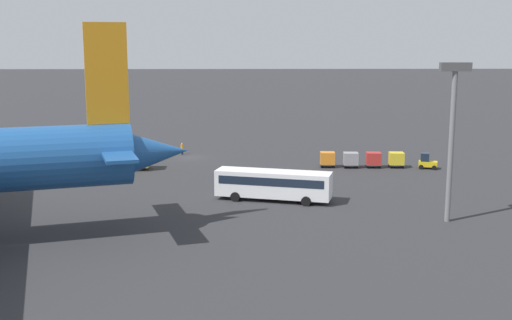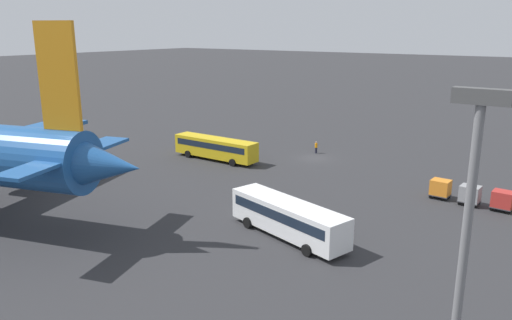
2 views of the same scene
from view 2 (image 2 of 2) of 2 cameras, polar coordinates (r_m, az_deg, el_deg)
ground_plane at (r=70.62m, az=6.73°, el=0.20°), size 600.00×600.00×0.00m
shuttle_bus_near at (r=69.12m, az=-4.65°, el=1.51°), size 12.91×3.06×3.05m
shuttle_bus_far at (r=43.59m, az=3.68°, el=-6.43°), size 12.56×6.04×3.17m
worker_person at (r=73.31m, az=6.89°, el=1.44°), size 0.38×0.38×1.74m
cargo_cart_red at (r=55.45m, az=26.35°, el=-4.08°), size 2.09×1.79×2.06m
cargo_cart_grey at (r=55.88m, az=23.25°, el=-3.60°), size 2.09×1.79×2.06m
cargo_cart_orange at (r=56.87m, az=20.33°, el=-3.00°), size 2.09×1.79×2.06m
light_pole at (r=28.26m, az=23.33°, el=-3.67°), size 2.80×0.70×14.82m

